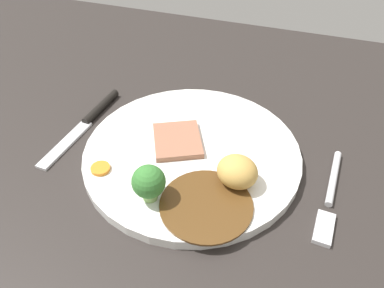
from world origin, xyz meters
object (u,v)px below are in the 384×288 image
object	(u,v)px
meat_slice_main	(177,140)
knife	(89,120)
broccoli_floret	(149,182)
fork	(330,197)
roast_potato_left	(237,172)
carrot_coin_front	(100,168)
dinner_plate	(192,153)

from	to	relation	value
meat_slice_main	knife	distance (cm)	14.98
broccoli_floret	knife	distance (cm)	19.52
fork	roast_potato_left	bearing A→B (deg)	-74.42
roast_potato_left	fork	xyz separation A→B (cm)	(-11.13, -2.25, -2.90)
roast_potato_left	carrot_coin_front	xyz separation A→B (cm)	(16.65, 3.34, -1.65)
dinner_plate	fork	distance (cm)	18.16
roast_potato_left	broccoli_floret	size ratio (longest dim) A/B	1.06
meat_slice_main	dinner_plate	bearing A→B (deg)	162.59
dinner_plate	meat_slice_main	size ratio (longest dim) A/B	4.02
fork	meat_slice_main	bearing A→B (deg)	-92.40
fork	knife	xyz separation A→B (cm)	(35.24, -3.95, 0.06)
meat_slice_main	roast_potato_left	world-z (taller)	roast_potato_left
roast_potato_left	broccoli_floret	xyz separation A→B (cm)	(8.92, 5.53, 0.74)
carrot_coin_front	fork	bearing A→B (deg)	-168.62
fork	broccoli_floret	bearing A→B (deg)	-64.65
meat_slice_main	fork	xyz separation A→B (cm)	(-20.41, 2.34, -1.41)
broccoli_floret	fork	distance (cm)	21.82
carrot_coin_front	knife	world-z (taller)	carrot_coin_front
meat_slice_main	knife	bearing A→B (deg)	-6.19
roast_potato_left	dinner_plate	bearing A→B (deg)	-29.06
knife	fork	bearing A→B (deg)	88.22
dinner_plate	knife	bearing A→B (deg)	-7.75
knife	dinner_plate	bearing A→B (deg)	86.86
meat_slice_main	broccoli_floret	size ratio (longest dim) A/B	1.52
broccoli_floret	knife	world-z (taller)	broccoli_floret
broccoli_floret	fork	xyz separation A→B (cm)	(-20.05, -7.78, -3.64)
roast_potato_left	knife	bearing A→B (deg)	-14.42
fork	dinner_plate	bearing A→B (deg)	-90.95
dinner_plate	knife	xyz separation A→B (cm)	(17.15, -2.34, -0.25)
broccoli_floret	carrot_coin_front	bearing A→B (deg)	-15.80
dinner_plate	roast_potato_left	world-z (taller)	roast_potato_left
dinner_plate	fork	xyz separation A→B (cm)	(-18.09, 1.61, -0.31)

